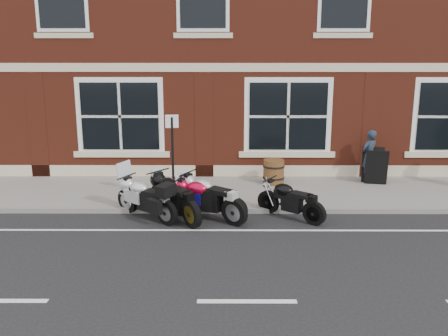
{
  "coord_description": "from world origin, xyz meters",
  "views": [
    {
      "loc": [
        -0.33,
        -10.26,
        3.96
      ],
      "look_at": [
        -0.39,
        1.6,
        1.09
      ],
      "focal_mm": 40.0,
      "sensor_mm": 36.0,
      "label": 1
    }
  ],
  "objects_px": {
    "moto_touring_silver": "(145,196)",
    "a_board_sign": "(375,166)",
    "moto_sport_black": "(175,195)",
    "moto_sport_silver": "(209,196)",
    "pedestrian_left": "(369,156)",
    "moto_sport_red": "(205,197)",
    "barrel_planter": "(274,172)",
    "moto_naked_black": "(290,199)",
    "parking_sign": "(173,153)"
  },
  "relations": [
    {
      "from": "a_board_sign",
      "to": "pedestrian_left",
      "type": "bearing_deg",
      "value": 125.71
    },
    {
      "from": "moto_naked_black",
      "to": "parking_sign",
      "type": "distance_m",
      "value": 3.08
    },
    {
      "from": "moto_sport_black",
      "to": "parking_sign",
      "type": "xyz_separation_m",
      "value": [
        -0.11,
        0.73,
        0.87
      ]
    },
    {
      "from": "moto_sport_red",
      "to": "moto_sport_black",
      "type": "xyz_separation_m",
      "value": [
        -0.71,
        0.05,
        0.03
      ]
    },
    {
      "from": "moto_touring_silver",
      "to": "barrel_planter",
      "type": "height_order",
      "value": "moto_touring_silver"
    },
    {
      "from": "moto_sport_silver",
      "to": "parking_sign",
      "type": "bearing_deg",
      "value": 90.82
    },
    {
      "from": "moto_touring_silver",
      "to": "pedestrian_left",
      "type": "height_order",
      "value": "pedestrian_left"
    },
    {
      "from": "moto_touring_silver",
      "to": "parking_sign",
      "type": "xyz_separation_m",
      "value": [
        0.59,
        0.72,
        0.89
      ]
    },
    {
      "from": "barrel_planter",
      "to": "parking_sign",
      "type": "height_order",
      "value": "parking_sign"
    },
    {
      "from": "moto_sport_black",
      "to": "a_board_sign",
      "type": "height_order",
      "value": "a_board_sign"
    },
    {
      "from": "moto_naked_black",
      "to": "parking_sign",
      "type": "bearing_deg",
      "value": 116.58
    },
    {
      "from": "moto_naked_black",
      "to": "pedestrian_left",
      "type": "relative_size",
      "value": 0.97
    },
    {
      "from": "pedestrian_left",
      "to": "parking_sign",
      "type": "relative_size",
      "value": 0.68
    },
    {
      "from": "moto_touring_silver",
      "to": "moto_sport_silver",
      "type": "xyz_separation_m",
      "value": [
        1.51,
        -0.01,
        0.02
      ]
    },
    {
      "from": "moto_sport_red",
      "to": "parking_sign",
      "type": "height_order",
      "value": "parking_sign"
    },
    {
      "from": "moto_sport_silver",
      "to": "barrel_planter",
      "type": "xyz_separation_m",
      "value": [
        1.77,
        2.7,
        -0.09
      ]
    },
    {
      "from": "moto_sport_red",
      "to": "moto_sport_silver",
      "type": "relative_size",
      "value": 1.12
    },
    {
      "from": "moto_sport_silver",
      "to": "barrel_planter",
      "type": "height_order",
      "value": "moto_sport_silver"
    },
    {
      "from": "pedestrian_left",
      "to": "barrel_planter",
      "type": "bearing_deg",
      "value": -28.41
    },
    {
      "from": "a_board_sign",
      "to": "barrel_planter",
      "type": "height_order",
      "value": "a_board_sign"
    },
    {
      "from": "moto_sport_red",
      "to": "moto_sport_silver",
      "type": "bearing_deg",
      "value": -46.87
    },
    {
      "from": "moto_sport_red",
      "to": "moto_sport_silver",
      "type": "height_order",
      "value": "moto_sport_silver"
    },
    {
      "from": "moto_sport_red",
      "to": "moto_naked_black",
      "type": "xyz_separation_m",
      "value": [
        2.02,
        0.04,
        -0.04
      ]
    },
    {
      "from": "moto_sport_red",
      "to": "moto_touring_silver",
      "type": "bearing_deg",
      "value": 107.93
    },
    {
      "from": "moto_touring_silver",
      "to": "moto_sport_silver",
      "type": "height_order",
      "value": "moto_touring_silver"
    },
    {
      "from": "a_board_sign",
      "to": "barrel_planter",
      "type": "distance_m",
      "value": 2.92
    },
    {
      "from": "barrel_planter",
      "to": "moto_touring_silver",
      "type": "bearing_deg",
      "value": -140.68
    },
    {
      "from": "pedestrian_left",
      "to": "parking_sign",
      "type": "xyz_separation_m",
      "value": [
        -5.5,
        -2.22,
        0.54
      ]
    },
    {
      "from": "moto_sport_red",
      "to": "parking_sign",
      "type": "relative_size",
      "value": 0.87
    },
    {
      "from": "moto_touring_silver",
      "to": "pedestrian_left",
      "type": "relative_size",
      "value": 1.05
    },
    {
      "from": "pedestrian_left",
      "to": "moto_sport_silver",
      "type": "bearing_deg",
      "value": -0.67
    },
    {
      "from": "moto_naked_black",
      "to": "pedestrian_left",
      "type": "height_order",
      "value": "pedestrian_left"
    },
    {
      "from": "moto_sport_red",
      "to": "a_board_sign",
      "type": "relative_size",
      "value": 1.89
    },
    {
      "from": "pedestrian_left",
      "to": "barrel_planter",
      "type": "relative_size",
      "value": 2.19
    },
    {
      "from": "barrel_planter",
      "to": "moto_naked_black",
      "type": "bearing_deg",
      "value": -87.09
    },
    {
      "from": "moto_touring_silver",
      "to": "a_board_sign",
      "type": "height_order",
      "value": "moto_touring_silver"
    },
    {
      "from": "moto_touring_silver",
      "to": "parking_sign",
      "type": "distance_m",
      "value": 1.29
    },
    {
      "from": "moto_sport_silver",
      "to": "pedestrian_left",
      "type": "relative_size",
      "value": 1.14
    },
    {
      "from": "moto_sport_red",
      "to": "barrel_planter",
      "type": "xyz_separation_m",
      "value": [
        1.88,
        2.75,
        -0.06
      ]
    },
    {
      "from": "moto_sport_black",
      "to": "parking_sign",
      "type": "relative_size",
      "value": 0.81
    },
    {
      "from": "barrel_planter",
      "to": "parking_sign",
      "type": "xyz_separation_m",
      "value": [
        -2.7,
        -1.97,
        0.96
      ]
    },
    {
      "from": "parking_sign",
      "to": "moto_touring_silver",
      "type": "bearing_deg",
      "value": -136.72
    },
    {
      "from": "moto_touring_silver",
      "to": "pedestrian_left",
      "type": "xyz_separation_m",
      "value": [
        6.09,
        2.94,
        0.35
      ]
    },
    {
      "from": "a_board_sign",
      "to": "parking_sign",
      "type": "height_order",
      "value": "parking_sign"
    },
    {
      "from": "moto_naked_black",
      "to": "parking_sign",
      "type": "height_order",
      "value": "parking_sign"
    },
    {
      "from": "moto_sport_silver",
      "to": "a_board_sign",
      "type": "height_order",
      "value": "a_board_sign"
    },
    {
      "from": "a_board_sign",
      "to": "parking_sign",
      "type": "bearing_deg",
      "value": -149.45
    },
    {
      "from": "moto_sport_black",
      "to": "barrel_planter",
      "type": "relative_size",
      "value": 2.62
    },
    {
      "from": "moto_sport_black",
      "to": "moto_naked_black",
      "type": "bearing_deg",
      "value": -36.1
    },
    {
      "from": "moto_sport_silver",
      "to": "a_board_sign",
      "type": "xyz_separation_m",
      "value": [
        4.68,
        2.71,
        0.08
      ]
    }
  ]
}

